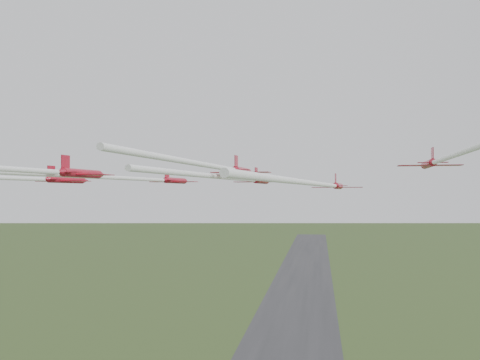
# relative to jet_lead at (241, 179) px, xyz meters

# --- Properties ---
(runway) EXTENTS (38.00, 900.00, 0.04)m
(runway) POSITION_rel_jet_lead_xyz_m (1.73, 198.27, -59.20)
(runway) COLOR #2E2E31
(runway) RESTS_ON ground
(jet_lead) EXTENTS (11.50, 61.93, 2.94)m
(jet_lead) POSITION_rel_jet_lead_xyz_m (0.00, 0.00, 0.00)
(jet_lead) COLOR #B21529
(jet_row2_left) EXTENTS (11.70, 53.50, 2.51)m
(jet_row2_left) POSITION_rel_jet_lead_xyz_m (-14.52, -8.00, -0.18)
(jet_row2_left) COLOR #B21529
(jet_row2_right) EXTENTS (12.06, 65.34, 2.38)m
(jet_row2_right) POSITION_rel_jet_lead_xyz_m (13.31, -18.37, -1.25)
(jet_row2_right) COLOR #B21529
(jet_row3_mid) EXTENTS (8.43, 47.11, 2.49)m
(jet_row3_mid) POSITION_rel_jet_lead_xyz_m (1.10, -23.08, 0.74)
(jet_row3_mid) COLOR #B21529
(jet_row3_right) EXTENTS (7.93, 62.65, 2.35)m
(jet_row3_right) POSITION_rel_jet_lead_xyz_m (25.74, -32.88, 1.37)
(jet_row3_right) COLOR #B21529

